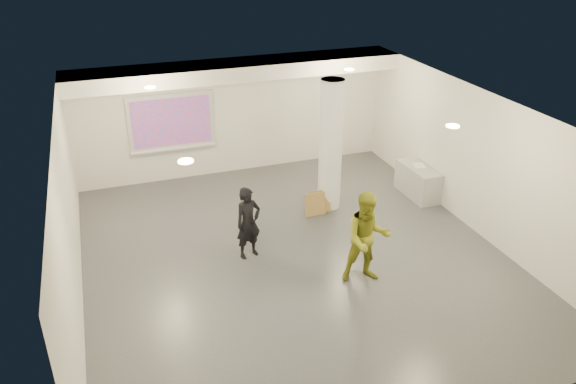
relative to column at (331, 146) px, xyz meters
name	(u,v)px	position (x,y,z in m)	size (l,w,h in m)	color
floor	(295,257)	(-1.50, -1.80, -1.50)	(8.00, 9.00, 0.01)	#393C40
ceiling	(296,112)	(-1.50, -1.80, 1.50)	(8.00, 9.00, 0.01)	white
wall_back	(234,116)	(-1.50, 2.70, 0.00)	(8.00, 0.01, 3.00)	silver
wall_front	(425,345)	(-1.50, -6.30, 0.00)	(8.00, 0.01, 3.00)	silver
wall_left	(68,224)	(-5.50, -1.80, 0.00)	(0.01, 9.00, 3.00)	silver
wall_right	(475,161)	(2.50, -1.80, 0.00)	(0.01, 9.00, 3.00)	silver
soffit_band	(238,70)	(-1.50, 2.15, 1.32)	(8.00, 1.10, 0.36)	silver
downlight_nw	(150,87)	(-3.70, 0.70, 1.48)	(0.22, 0.22, 0.02)	#F7E77B
downlight_ne	(349,70)	(0.70, 0.70, 1.48)	(0.22, 0.22, 0.02)	#F7E77B
downlight_sw	(186,161)	(-3.70, -3.30, 1.48)	(0.22, 0.22, 0.02)	#F7E77B
downlight_se	(453,126)	(0.70, -3.30, 1.48)	(0.22, 0.22, 0.02)	#F7E77B
column	(331,146)	(0.00, 0.00, 0.00)	(0.52, 0.52, 3.00)	white
projection_screen	(171,123)	(-3.10, 2.65, 0.03)	(2.10, 0.13, 1.42)	silver
credenza	(418,181)	(2.22, -0.21, -1.13)	(0.53, 1.27, 0.74)	#959799
papers_stack	(419,166)	(2.25, -0.15, -0.75)	(0.25, 0.32, 0.02)	silver
cardboard_back	(315,204)	(-0.47, -0.31, -1.24)	(0.47, 0.04, 0.52)	olive
cardboard_front	(320,201)	(-0.30, -0.19, -1.25)	(0.46, 0.05, 0.51)	olive
woman	(248,223)	(-2.33, -1.44, -0.76)	(0.54, 0.35, 1.47)	black
man	(367,238)	(-0.53, -2.93, -0.62)	(0.86, 0.67, 1.76)	olive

